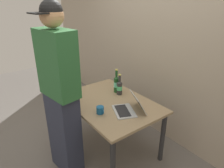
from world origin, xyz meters
TOP-DOWN VIEW (x-y plane):
  - ground_plane at (0.00, 0.00)m, footprint 8.00×8.00m
  - desk at (0.00, 0.00)m, footprint 1.22×0.87m
  - laptop at (0.30, 0.05)m, footprint 0.41×0.42m
  - beer_bottle_amber at (-0.10, 0.22)m, footprint 0.07×0.07m
  - beer_bottle_green at (-0.17, 0.23)m, footprint 0.07×0.07m
  - person_figure at (-0.06, -0.59)m, footprint 0.46×0.34m
  - coffee_mug at (0.15, -0.24)m, footprint 0.11×0.08m
  - back_wall at (0.00, 0.85)m, footprint 6.00×0.10m

SIDE VIEW (x-z plane):
  - ground_plane at x=0.00m, z-range 0.00..0.00m
  - desk at x=0.00m, z-range 0.26..0.97m
  - coffee_mug at x=0.15m, z-range 0.70..0.78m
  - laptop at x=0.30m, z-range 0.65..0.85m
  - beer_bottle_amber at x=-0.10m, z-range 0.67..0.95m
  - beer_bottle_green at x=-0.17m, z-range 0.67..0.99m
  - person_figure at x=-0.06m, z-range 0.02..1.90m
  - back_wall at x=0.00m, z-range 0.00..2.60m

